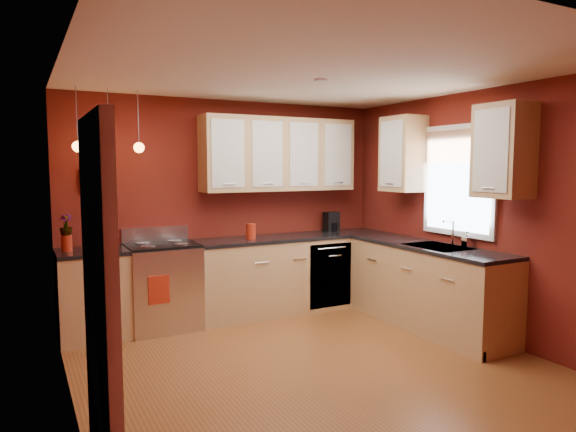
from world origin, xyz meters
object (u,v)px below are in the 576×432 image
sink (438,249)px  soap_pump (467,240)px  coffee_maker (331,222)px  red_canister (251,231)px  gas_range (163,286)px

sink → soap_pump: sink is taller
coffee_maker → red_canister: bearing=-173.8°
soap_pump → red_canister: bearing=136.8°
coffee_maker → soap_pump: size_ratio=1.47×
sink → soap_pump: bearing=-46.2°
red_canister → coffee_maker: coffee_maker is taller
sink → coffee_maker: bearing=101.1°
sink → coffee_maker: (-0.32, 1.63, 0.14)m
gas_range → coffee_maker: size_ratio=4.30×
sink → soap_pump: 0.31m
soap_pump → coffee_maker: bearing=105.8°
red_canister → soap_pump: red_canister is taller
gas_range → coffee_maker: coffee_maker is taller
coffee_maker → soap_pump: bearing=-76.1°
sink → coffee_maker: 1.67m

